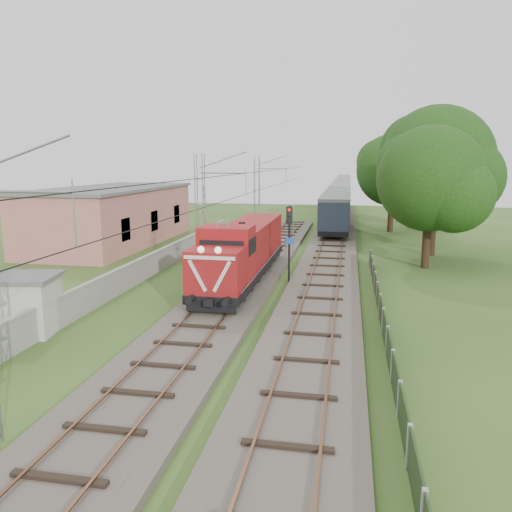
% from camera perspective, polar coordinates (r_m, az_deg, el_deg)
% --- Properties ---
extents(ground, '(140.00, 140.00, 0.00)m').
position_cam_1_polar(ground, '(21.12, -7.77, -10.18)').
color(ground, '#2D4B1C').
rests_on(ground, ground).
extents(track_main, '(4.20, 70.00, 0.45)m').
position_cam_1_polar(track_main, '(27.46, -3.21, -4.74)').
color(track_main, '#6B6054').
rests_on(track_main, ground).
extents(track_side, '(4.20, 80.00, 0.45)m').
position_cam_1_polar(track_side, '(39.41, 8.41, -0.08)').
color(track_side, '#6B6054').
rests_on(track_side, ground).
extents(catenary, '(3.31, 70.00, 8.00)m').
position_cam_1_polar(catenary, '(32.25, -6.27, 4.53)').
color(catenary, gray).
rests_on(catenary, ground).
extents(boundary_wall, '(0.25, 40.00, 1.50)m').
position_cam_1_polar(boundary_wall, '(33.95, -11.91, -0.97)').
color(boundary_wall, '#9E9E99').
rests_on(boundary_wall, ground).
extents(station_building, '(8.40, 20.40, 5.22)m').
position_cam_1_polar(station_building, '(47.97, -15.98, 4.50)').
color(station_building, tan).
rests_on(station_building, ground).
extents(fence, '(0.12, 32.00, 1.20)m').
position_cam_1_polar(fence, '(22.83, 14.33, -7.21)').
color(fence, black).
rests_on(fence, ground).
extents(locomotive, '(2.76, 15.78, 4.01)m').
position_cam_1_polar(locomotive, '(30.96, -1.44, 0.69)').
color(locomotive, black).
rests_on(locomotive, ground).
extents(coach_rake, '(3.00, 89.58, 3.47)m').
position_cam_1_polar(coach_rake, '(91.02, 9.76, 7.44)').
color(coach_rake, black).
rests_on(coach_rake, ground).
extents(signal_post, '(0.52, 0.42, 4.88)m').
position_cam_1_polar(signal_post, '(30.51, 3.83, 2.90)').
color(signal_post, black).
rests_on(signal_post, ground).
extents(relay_hut, '(2.95, 2.95, 2.63)m').
position_cam_1_polar(relay_hut, '(24.23, -24.56, -5.02)').
color(relay_hut, beige).
rests_on(relay_hut, ground).
extents(tree_a, '(7.73, 7.36, 10.02)m').
position_cam_1_polar(tree_a, '(37.02, 19.45, 8.20)').
color(tree_a, '#3E2719').
rests_on(tree_a, ground).
extents(tree_b, '(9.16, 8.72, 11.88)m').
position_cam_1_polar(tree_b, '(42.39, 20.11, 9.98)').
color(tree_b, '#3E2719').
rests_on(tree_b, ground).
extents(tree_c, '(8.07, 7.68, 10.46)m').
position_cam_1_polar(tree_c, '(55.75, 15.48, 9.35)').
color(tree_c, '#3E2719').
rests_on(tree_c, ground).
extents(tree_d, '(5.54, 5.27, 7.18)m').
position_cam_1_polar(tree_d, '(61.09, 18.11, 7.38)').
color(tree_d, '#3E2719').
rests_on(tree_d, ground).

